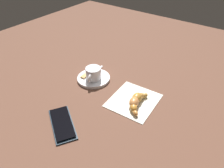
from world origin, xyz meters
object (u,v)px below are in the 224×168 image
saucer (94,78)px  cell_phone (62,123)px  croissant (136,101)px  napkin (133,101)px  teaspoon (93,75)px  espresso_cup (93,73)px  sugar_packet (87,74)px

saucer → cell_phone: size_ratio=0.82×
saucer → croissant: croissant is taller
napkin → croissant: 0.03m
teaspoon → napkin: size_ratio=0.72×
napkin → croissant: bearing=148.8°
saucer → espresso_cup: espresso_cup is taller
cell_phone → espresso_cup: bearing=-73.1°
croissant → cell_phone: 0.26m
cell_phone → croissant: bearing=-122.9°
teaspoon → napkin: (-0.21, 0.02, -0.01)m
saucer → cell_phone: saucer is taller
teaspoon → croissant: 0.24m
saucer → napkin: size_ratio=0.77×
espresso_cup → croissant: 0.22m
saucer → teaspoon: 0.01m
sugar_packet → napkin: 0.24m
espresso_cup → napkin: 0.20m
espresso_cup → teaspoon: size_ratio=0.66×
croissant → saucer: bearing=-7.8°
saucer → espresso_cup: 0.03m
sugar_packet → cell_phone: sugar_packet is taller
teaspoon → sugar_packet: (0.03, 0.01, 0.00)m
teaspoon → napkin: teaspoon is taller
sugar_packet → cell_phone: (-0.11, 0.25, -0.01)m
sugar_packet → napkin: sugar_packet is taller
saucer → cell_phone: 0.26m
sugar_packet → croissant: 0.26m
teaspoon → sugar_packet: teaspoon is taller
teaspoon → cell_phone: 0.27m
sugar_packet → croissant: croissant is taller
saucer → sugar_packet: bearing=2.6°
espresso_cup → teaspoon: (0.02, -0.01, -0.02)m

